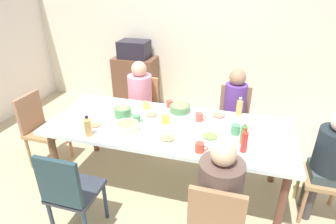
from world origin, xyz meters
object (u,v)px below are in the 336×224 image
Objects in this scene: person_3 at (331,156)px; cup_4 at (165,119)px; cup_7 at (170,104)px; plate_0 at (219,116)px; person_1 at (140,96)px; bottle_0 at (244,134)px; plate_4 at (151,115)px; cup_3 at (146,105)px; cup_0 at (199,117)px; bowl_0 at (180,108)px; plate_3 at (95,126)px; bottle_2 at (88,127)px; cup_2 at (137,119)px; cup_5 at (236,129)px; dining_table at (168,131)px; bowl_1 at (127,126)px; chair_2 at (216,223)px; bowl_2 at (123,111)px; bottle_1 at (239,107)px; plate_2 at (168,139)px; person_4 at (234,108)px; cup_1 at (91,103)px; bottle_3 at (244,141)px; chair_0 at (40,126)px; microwave at (134,49)px; side_cabinet at (136,83)px; chair_4 at (233,117)px; chair_1 at (143,106)px; cup_6 at (200,147)px; plate_1 at (210,137)px; person_2 at (219,195)px.

person_3 is 1.56m from cup_4.
plate_0 is at bearing -9.70° from cup_7.
person_1 is 1.64m from bottle_0.
cup_3 is at bearing 126.53° from plate_4.
person_3 reaches higher than cup_0.
cup_7 is (-0.14, 0.08, -0.01)m from bowl_0.
plate_3 is 1.10× the size of bottle_2.
cup_2 is 0.94× the size of cup_5.
dining_table is at bearing -51.84° from person_1.
bowl_1 is (-0.35, -0.21, 0.12)m from dining_table.
chair_2 reaches higher than bowl_2.
bowl_2 is 1.19m from cup_5.
bottle_1 is (0.63, 0.09, 0.05)m from bowl_0.
chair_2 is 3.55× the size of plate_2.
plate_3 is (-1.31, -1.01, 0.09)m from person_4.
cup_1 is (-0.64, 0.40, -0.01)m from bowl_1.
bowl_1 is 1.11m from bottle_3.
bowl_0 is 0.16m from cup_7.
cup_0 is 1.05× the size of cup_3.
chair_0 is 1.97m from microwave.
chair_0 reaches higher than cup_5.
side_cabinet reaches higher than cup_1.
person_4 is 10.33× the size of cup_2.
person_3 is at bearing 6.07° from plate_3.
chair_0 is at bearing -158.57° from chair_4.
chair_1 is 1.41m from bottle_1.
cup_0 is at bearing -32.92° from bowl_0.
person_4 is 0.39m from bottle_1.
cup_1 is (-0.38, -0.68, 0.29)m from chair_1.
person_3 is at bearing -4.36° from cup_1.
bottle_1 is (0.06, -0.44, 0.35)m from chair_4.
cup_1 is at bearing -85.83° from side_cabinet.
plate_0 is 2.38× the size of cup_1.
bottle_0 is (0.07, -0.15, 0.05)m from cup_5.
bowl_0 is at bearing 116.25° from cup_6.
cup_2 is (-0.77, 0.11, 0.02)m from plate_1.
person_1 is 4.60× the size of plate_2.
bowl_1 is at bearing -173.55° from person_3.
chair_1 reaches higher than cup_0.
cup_1 is at bearing -119.07° from chair_1.
cup_1 is (0.61, 0.19, 0.29)m from chair_0.
bottle_0 reaches higher than side_cabinet.
person_2 is 4.52× the size of plate_0.
person_2 is at bearing -90.00° from chair_4.
bowl_1 is 1.04× the size of bottle_0.
microwave reaches higher than cup_0.
cup_2 is 0.50× the size of bottle_3.
cup_4 reaches higher than cup_2.
person_3 is 0.97× the size of person_4.
side_cabinet is at bearing 141.77° from bottle_1.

